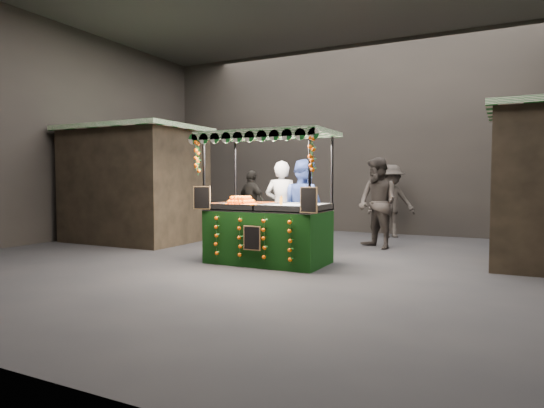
% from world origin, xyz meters
% --- Properties ---
extents(ground, '(12.00, 12.00, 0.00)m').
position_xyz_m(ground, '(0.00, 0.00, 0.00)').
color(ground, black).
rests_on(ground, ground).
extents(market_hall, '(12.10, 10.10, 5.05)m').
position_xyz_m(market_hall, '(0.00, 0.00, 3.38)').
color(market_hall, black).
rests_on(market_hall, ground).
extents(neighbour_stall_left, '(3.00, 2.20, 2.60)m').
position_xyz_m(neighbour_stall_left, '(-4.40, 1.00, 1.31)').
color(neighbour_stall_left, black).
rests_on(neighbour_stall_left, ground).
extents(juice_stall, '(2.27, 1.33, 2.20)m').
position_xyz_m(juice_stall, '(-0.35, -0.23, 0.68)').
color(juice_stall, black).
rests_on(juice_stall, ground).
extents(vendor_grey, '(0.71, 0.54, 1.76)m').
position_xyz_m(vendor_grey, '(-0.61, 0.84, 0.88)').
color(vendor_grey, gray).
rests_on(vendor_grey, ground).
extents(vendor_blue, '(1.06, 0.96, 1.78)m').
position_xyz_m(vendor_blue, '(-0.18, 0.91, 0.89)').
color(vendor_blue, navy).
rests_on(vendor_blue, ground).
extents(shopper_0, '(0.59, 0.43, 1.51)m').
position_xyz_m(shopper_0, '(-4.10, 3.20, 0.75)').
color(shopper_0, '#2E2825').
rests_on(shopper_0, ground).
extents(shopper_1, '(1.15, 1.10, 1.86)m').
position_xyz_m(shopper_1, '(0.88, 2.30, 0.93)').
color(shopper_1, '#2C2724').
rests_on(shopper_1, ground).
extents(shopper_2, '(1.04, 0.71, 1.64)m').
position_xyz_m(shopper_2, '(-2.56, 3.20, 0.82)').
color(shopper_2, '#2C2824').
rests_on(shopper_2, ground).
extents(shopper_3, '(1.31, 1.08, 1.77)m').
position_xyz_m(shopper_3, '(0.72, 4.29, 0.88)').
color(shopper_3, '#292522').
rests_on(shopper_3, ground).
extents(shopper_4, '(1.04, 0.92, 1.79)m').
position_xyz_m(shopper_4, '(-4.50, 2.85, 0.90)').
color(shopper_4, '#2D2825').
rests_on(shopper_4, ground).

